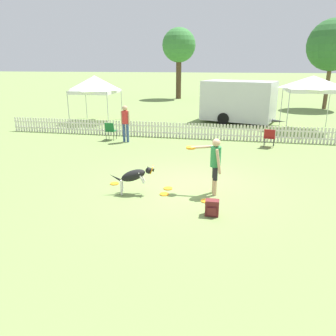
{
  "coord_description": "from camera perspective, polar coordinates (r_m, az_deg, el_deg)",
  "views": [
    {
      "loc": [
        1.1,
        -8.86,
        3.44
      ],
      "look_at": [
        -0.53,
        -0.63,
        0.74
      ],
      "focal_mm": 35.0,
      "sensor_mm": 36.0,
      "label": 1
    }
  ],
  "objects": [
    {
      "name": "handler_person",
      "position": [
        8.82,
        8.03,
        1.37
      ],
      "size": [
        1.0,
        0.51,
        1.55
      ],
      "rotation": [
        0.0,
        0.0,
        -4.53
      ],
      "color": "tan",
      "rests_on": "ground_plane"
    },
    {
      "name": "frisbee_near_handler",
      "position": [
        8.99,
        -0.64,
        -4.57
      ],
      "size": [
        0.25,
        0.25,
        0.02
      ],
      "color": "orange",
      "rests_on": "ground_plane"
    },
    {
      "name": "ground_plane",
      "position": [
        9.57,
        3.88,
        -3.28
      ],
      "size": [
        240.0,
        240.0,
        0.0
      ],
      "primitive_type": "plane",
      "color": "olive"
    },
    {
      "name": "frisbee_midfield",
      "position": [
        9.89,
        -9.31,
        -2.69
      ],
      "size": [
        0.25,
        0.25,
        0.02
      ],
      "color": "orange",
      "rests_on": "ground_plane"
    },
    {
      "name": "tree_right_grove",
      "position": [
        28.71,
        26.8,
        18.55
      ],
      "size": [
        3.77,
        3.77,
        6.6
      ],
      "color": "brown",
      "rests_on": "ground_plane"
    },
    {
      "name": "folding_chair_center",
      "position": [
        14.58,
        17.26,
        5.28
      ],
      "size": [
        0.53,
        0.54,
        0.79
      ],
      "rotation": [
        0.0,
        0.0,
        2.95
      ],
      "color": "#333338",
      "rests_on": "ground_plane"
    },
    {
      "name": "canopy_tent_secondary",
      "position": [
        18.86,
        23.86,
        13.26
      ],
      "size": [
        2.54,
        2.54,
        2.83
      ],
      "color": "#B2B2B2",
      "rests_on": "ground_plane"
    },
    {
      "name": "frisbee_near_dog",
      "position": [
        8.62,
        6.57,
        -5.72
      ],
      "size": [
        0.25,
        0.25,
        0.02
      ],
      "color": "orange",
      "rests_on": "ground_plane"
    },
    {
      "name": "equipment_trailer",
      "position": [
        20.39,
        12.19,
        11.37
      ],
      "size": [
        5.04,
        3.37,
        2.43
      ],
      "rotation": [
        0.0,
        0.0,
        -0.29
      ],
      "color": "silver",
      "rests_on": "ground_plane"
    },
    {
      "name": "folding_chair_blue_left",
      "position": [
        15.48,
        -10.03,
        6.61
      ],
      "size": [
        0.43,
        0.45,
        0.83
      ],
      "rotation": [
        0.0,
        0.0,
        3.15
      ],
      "color": "#333338",
      "rests_on": "ground_plane"
    },
    {
      "name": "picket_fence",
      "position": [
        15.6,
        7.0,
        6.35
      ],
      "size": [
        20.38,
        0.04,
        0.73
      ],
      "color": "silver",
      "rests_on": "ground_plane"
    },
    {
      "name": "frisbee_far_scatter",
      "position": [
        9.39,
        0.01,
        -3.57
      ],
      "size": [
        0.25,
        0.25,
        0.02
      ],
      "color": "orange",
      "rests_on": "ground_plane"
    },
    {
      "name": "backpack_on_grass",
      "position": [
        7.82,
        7.68,
        -6.89
      ],
      "size": [
        0.32,
        0.26,
        0.38
      ],
      "color": "maroon",
      "rests_on": "ground_plane"
    },
    {
      "name": "tree_left_grove",
      "position": [
        33.73,
        1.92,
        20.45
      ],
      "size": [
        3.22,
        3.22,
        6.7
      ],
      "color": "#4C3823",
      "rests_on": "ground_plane"
    },
    {
      "name": "canopy_tent_main",
      "position": [
        20.45,
        -12.64,
        14.01
      ],
      "size": [
        2.45,
        2.45,
        2.74
      ],
      "color": "#B2B2B2",
      "rests_on": "ground_plane"
    },
    {
      "name": "spectator_standing",
      "position": [
        14.9,
        -7.45,
        8.26
      ],
      "size": [
        0.41,
        0.27,
        1.65
      ],
      "rotation": [
        0.0,
        0.0,
        3.03
      ],
      "color": "#334C7A",
      "rests_on": "ground_plane"
    },
    {
      "name": "leaping_dog",
      "position": [
        8.93,
        -5.87,
        -1.3
      ],
      "size": [
        1.24,
        0.45,
        0.82
      ],
      "rotation": [
        0.0,
        0.0,
        -1.39
      ],
      "color": "black",
      "rests_on": "ground_plane"
    }
  ]
}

